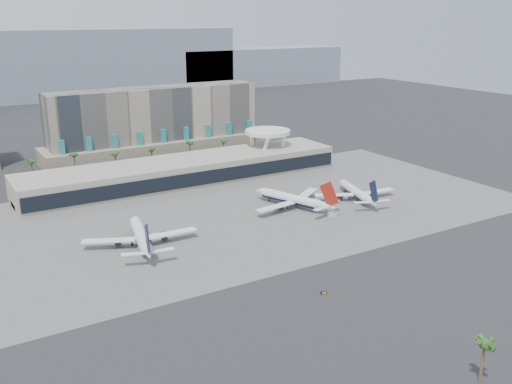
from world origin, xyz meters
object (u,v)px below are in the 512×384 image
airliner_right (356,192)px  service_vehicle_b (332,214)px  taxiway_sign (324,293)px  airliner_left (141,236)px  airliner_centre (293,199)px  service_vehicle_a (156,236)px

airliner_right → service_vehicle_b: size_ratio=10.44×
service_vehicle_b → taxiway_sign: bearing=-128.8°
airliner_left → taxiway_sign: size_ratio=20.87×
airliner_left → airliner_centre: size_ratio=1.03×
airliner_centre → taxiway_sign: airliner_centre is taller
airliner_left → airliner_centre: airliner_centre is taller
airliner_left → service_vehicle_a: (7.39, 3.75, -2.97)m
airliner_right → service_vehicle_a: 100.00m
airliner_right → taxiway_sign: 99.69m
airliner_right → taxiway_sign: size_ratio=19.09×
taxiway_sign → airliner_right: bearing=58.6°
airliner_centre → airliner_right: airliner_centre is taller
airliner_centre → service_vehicle_b: 20.58m
service_vehicle_a → airliner_right: bearing=14.4°
airliner_centre → service_vehicle_a: airliner_centre is taller
airliner_right → service_vehicle_a: airliner_right is taller
airliner_centre → taxiway_sign: size_ratio=20.32×
airliner_left → taxiway_sign: bearing=-49.9°
airliner_left → airliner_right: 107.35m
airliner_centre → taxiway_sign: bearing=-138.1°
service_vehicle_b → taxiway_sign: size_ratio=1.83×
airliner_centre → airliner_left: bearing=165.7°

